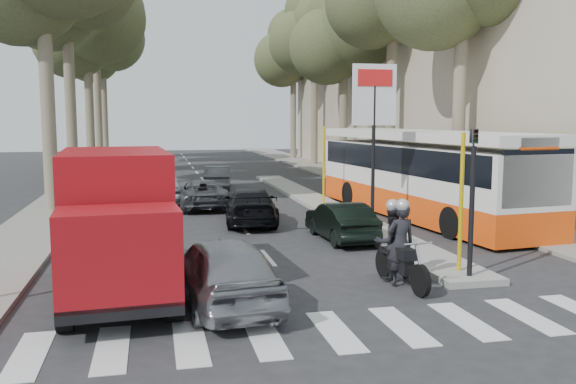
# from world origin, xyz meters

# --- Properties ---
(ground) EXTENTS (120.00, 120.00, 0.00)m
(ground) POSITION_xyz_m (0.00, 0.00, 0.00)
(ground) COLOR #28282B
(ground) RESTS_ON ground
(sidewalk_right) EXTENTS (3.20, 70.00, 0.12)m
(sidewalk_right) POSITION_xyz_m (8.60, 25.00, 0.06)
(sidewalk_right) COLOR gray
(sidewalk_right) RESTS_ON ground
(median_left) EXTENTS (2.40, 64.00, 0.12)m
(median_left) POSITION_xyz_m (-8.00, 28.00, 0.06)
(median_left) COLOR gray
(median_left) RESTS_ON ground
(traffic_island) EXTENTS (1.50, 26.00, 0.16)m
(traffic_island) POSITION_xyz_m (3.25, 11.00, 0.08)
(traffic_island) COLOR gray
(traffic_island) RESTS_ON ground
(building_near) EXTENTS (11.00, 18.00, 18.00)m
(building_near) POSITION_xyz_m (15.50, 12.00, 9.00)
(building_near) COLOR #B2A48E
(building_near) RESTS_ON ground
(building_far) EXTENTS (11.00, 20.00, 16.00)m
(building_far) POSITION_xyz_m (15.50, 34.00, 8.00)
(building_far) COLOR #B7A88E
(building_far) RESTS_ON ground
(billboard) EXTENTS (1.50, 12.10, 5.60)m
(billboard) POSITION_xyz_m (3.25, 5.00, 3.70)
(billboard) COLOR yellow
(billboard) RESTS_ON ground
(traffic_light_island) EXTENTS (0.16, 0.41, 3.60)m
(traffic_light_island) POSITION_xyz_m (3.25, -1.50, 2.49)
(traffic_light_island) COLOR black
(traffic_light_island) RESTS_ON ground
(tree_l_c) EXTENTS (7.40, 7.20, 13.71)m
(tree_l_c) POSITION_xyz_m (-7.77, 28.11, 10.04)
(tree_l_c) COLOR #6B604C
(tree_l_c) RESTS_ON ground
(tree_l_d) EXTENTS (7.40, 7.20, 15.66)m
(tree_l_d) POSITION_xyz_m (-7.87, 36.11, 11.76)
(tree_l_d) COLOR #6B604C
(tree_l_d) RESTS_ON ground
(tree_l_e) EXTENTS (7.40, 7.20, 14.49)m
(tree_l_e) POSITION_xyz_m (-7.97, 44.11, 10.73)
(tree_l_e) COLOR #6B604C
(tree_l_e) RESTS_ON ground
(tree_r_c) EXTENTS (7.40, 7.20, 13.32)m
(tree_r_c) POSITION_xyz_m (9.03, 26.11, 9.69)
(tree_r_c) COLOR #6B604C
(tree_r_c) RESTS_ON ground
(tree_r_d) EXTENTS (7.40, 7.20, 14.88)m
(tree_r_d) POSITION_xyz_m (9.13, 34.11, 11.07)
(tree_r_d) COLOR #6B604C
(tree_r_d) RESTS_ON ground
(tree_r_e) EXTENTS (7.40, 7.20, 14.10)m
(tree_r_e) POSITION_xyz_m (9.23, 42.11, 10.38)
(tree_r_e) COLOR #6B604C
(tree_r_e) RESTS_ON ground
(silver_hatchback) EXTENTS (2.26, 4.49, 1.47)m
(silver_hatchback) POSITION_xyz_m (-2.61, -2.00, 0.73)
(silver_hatchback) COLOR #929399
(silver_hatchback) RESTS_ON ground
(dark_hatchback) EXTENTS (1.45, 3.73, 1.21)m
(dark_hatchback) POSITION_xyz_m (1.80, 3.92, 0.61)
(dark_hatchback) COLOR black
(dark_hatchback) RESTS_ON ground
(queue_car_a) EXTENTS (2.06, 4.44, 1.23)m
(queue_car_a) POSITION_xyz_m (-1.90, 11.86, 0.62)
(queue_car_a) COLOR #47494F
(queue_car_a) RESTS_ON ground
(queue_car_b) EXTENTS (2.31, 4.68, 1.31)m
(queue_car_b) POSITION_xyz_m (-0.50, 7.56, 0.65)
(queue_car_b) COLOR black
(queue_car_b) RESTS_ON ground
(queue_car_c) EXTENTS (1.94, 3.99, 1.31)m
(queue_car_c) POSITION_xyz_m (-3.50, 13.80, 0.66)
(queue_car_c) COLOR #A2A4AA
(queue_car_c) RESTS_ON ground
(queue_car_d) EXTENTS (1.84, 3.96, 1.26)m
(queue_car_d) POSITION_xyz_m (-0.50, 18.85, 0.63)
(queue_car_d) COLOR #4C5054
(queue_car_d) RESTS_ON ground
(queue_car_e) EXTENTS (2.15, 4.34, 1.21)m
(queue_car_e) POSITION_xyz_m (-5.05, 15.91, 0.61)
(queue_car_e) COLOR black
(queue_car_e) RESTS_ON ground
(red_truck) EXTENTS (2.59, 5.98, 3.12)m
(red_truck) POSITION_xyz_m (-4.74, -0.72, 1.65)
(red_truck) COLOR black
(red_truck) RESTS_ON ground
(city_bus) EXTENTS (4.08, 13.07, 3.39)m
(city_bus) POSITION_xyz_m (6.20, 7.56, 1.78)
(city_bus) COLOR #F54B0D
(city_bus) RESTS_ON ground
(motorcycle) EXTENTS (0.92, 2.39, 2.03)m
(motorcycle) POSITION_xyz_m (1.51, -1.25, 0.92)
(motorcycle) COLOR black
(motorcycle) RESTS_ON ground
(pedestrian_near) EXTENTS (0.68, 0.98, 1.52)m
(pedestrian_near) POSITION_xyz_m (8.37, 7.69, 0.88)
(pedestrian_near) COLOR #413149
(pedestrian_near) RESTS_ON sidewalk_right
(pedestrian_far) EXTENTS (1.18, 0.70, 1.71)m
(pedestrian_far) POSITION_xyz_m (7.31, 7.52, 0.98)
(pedestrian_far) COLOR #685E4E
(pedestrian_far) RESTS_ON sidewalk_right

